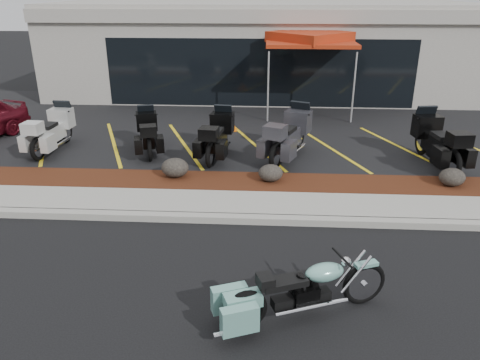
# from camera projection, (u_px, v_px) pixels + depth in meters

# --- Properties ---
(ground) EXTENTS (90.00, 90.00, 0.00)m
(ground) POSITION_uv_depth(u_px,v_px,m) (248.00, 244.00, 9.11)
(ground) COLOR black
(ground) RESTS_ON ground
(curb) EXTENTS (24.00, 0.25, 0.15)m
(curb) POSITION_uv_depth(u_px,v_px,m) (250.00, 219.00, 9.91)
(curb) COLOR gray
(curb) RESTS_ON ground
(sidewalk) EXTENTS (24.00, 1.20, 0.15)m
(sidewalk) POSITION_uv_depth(u_px,v_px,m) (251.00, 205.00, 10.55)
(sidewalk) COLOR gray
(sidewalk) RESTS_ON ground
(mulch_bed) EXTENTS (24.00, 1.20, 0.16)m
(mulch_bed) POSITION_uv_depth(u_px,v_px,m) (253.00, 184.00, 11.66)
(mulch_bed) COLOR black
(mulch_bed) RESTS_ON ground
(upper_lot) EXTENTS (26.00, 9.60, 0.15)m
(upper_lot) POSITION_uv_depth(u_px,v_px,m) (258.00, 125.00, 16.64)
(upper_lot) COLOR black
(upper_lot) RESTS_ON ground
(dealership_building) EXTENTS (18.00, 8.16, 4.00)m
(dealership_building) POSITION_uv_depth(u_px,v_px,m) (262.00, 47.00, 21.67)
(dealership_building) COLOR gray
(dealership_building) RESTS_ON ground
(boulder_left) EXTENTS (0.69, 0.57, 0.49)m
(boulder_left) POSITION_uv_depth(u_px,v_px,m) (175.00, 168.00, 11.80)
(boulder_left) COLOR black
(boulder_left) RESTS_ON mulch_bed
(boulder_mid) EXTENTS (0.60, 0.50, 0.43)m
(boulder_mid) POSITION_uv_depth(u_px,v_px,m) (271.00, 173.00, 11.55)
(boulder_mid) COLOR black
(boulder_mid) RESTS_ON mulch_bed
(boulder_right) EXTENTS (0.62, 0.52, 0.44)m
(boulder_right) POSITION_uv_depth(u_px,v_px,m) (452.00, 177.00, 11.28)
(boulder_right) COLOR black
(boulder_right) RESTS_ON mulch_bed
(hero_cruiser) EXTENTS (2.81, 1.64, 0.97)m
(hero_cruiser) POSITION_uv_depth(u_px,v_px,m) (365.00, 278.00, 7.22)
(hero_cruiser) COLOR #70AFA2
(hero_cruiser) RESTS_ON ground
(touring_white) EXTENTS (1.02, 2.32, 1.32)m
(touring_white) POSITION_uv_depth(u_px,v_px,m) (64.00, 122.00, 14.27)
(touring_white) COLOR #B9B9B5
(touring_white) RESTS_ON upper_lot
(touring_black_front) EXTENTS (1.36, 2.26, 1.23)m
(touring_black_front) POSITION_uv_depth(u_px,v_px,m) (147.00, 125.00, 14.13)
(touring_black_front) COLOR black
(touring_black_front) RESTS_ON upper_lot
(touring_black_mid) EXTENTS (1.14, 2.36, 1.32)m
(touring_black_mid) POSITION_uv_depth(u_px,v_px,m) (223.00, 127.00, 13.79)
(touring_black_mid) COLOR black
(touring_black_mid) RESTS_ON upper_lot
(touring_grey) EXTENTS (1.83, 2.66, 1.45)m
(touring_grey) POSITION_uv_depth(u_px,v_px,m) (299.00, 126.00, 13.63)
(touring_grey) COLOR #313136
(touring_grey) RESTS_ON upper_lot
(touring_black_rear) EXTENTS (1.27, 2.56, 1.43)m
(touring_black_rear) POSITION_uv_depth(u_px,v_px,m) (424.00, 130.00, 13.23)
(touring_black_rear) COLOR black
(touring_black_rear) RESTS_ON upper_lot
(traffic_cone) EXTENTS (0.42, 0.42, 0.42)m
(traffic_cone) POSITION_uv_depth(u_px,v_px,m) (231.00, 124.00, 15.67)
(traffic_cone) COLOR #D55B07
(traffic_cone) RESTS_ON upper_lot
(popup_canopy) EXTENTS (3.97, 3.97, 2.96)m
(popup_canopy) POSITION_uv_depth(u_px,v_px,m) (310.00, 39.00, 17.08)
(popup_canopy) COLOR silver
(popup_canopy) RESTS_ON upper_lot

